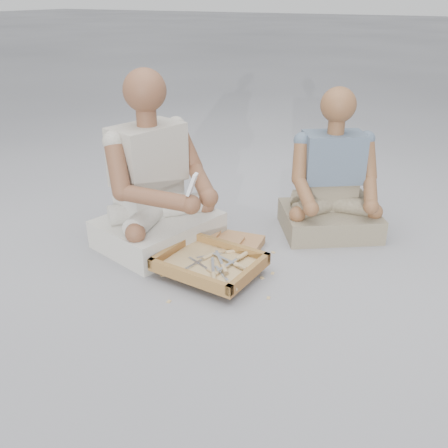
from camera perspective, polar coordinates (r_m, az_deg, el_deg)
The scene contains 24 objects.
ground at distance 2.25m, azimuth -0.96°, elevation -8.02°, with size 60.00×60.00×0.00m, color #9C9CA1.
carved_panel at distance 2.60m, azimuth -3.57°, elevation -2.62°, with size 0.65×0.44×0.04m, color #A67840.
tool_tray at distance 2.36m, azimuth -1.63°, elevation -4.53°, with size 0.48×0.40×0.06m.
chisel_0 at distance 2.30m, azimuth -0.04°, elevation -4.95°, with size 0.16×0.18×0.02m.
chisel_1 at distance 2.24m, azimuth -1.22°, elevation -5.87°, with size 0.13×0.20×0.02m.
chisel_2 at distance 2.29m, azimuth -1.62°, elevation -5.35°, with size 0.21×0.10×0.02m.
chisel_3 at distance 2.19m, azimuth 0.67°, elevation -6.79°, with size 0.18×0.15×0.02m.
chisel_4 at distance 2.32m, azimuth 1.53°, elevation -4.71°, with size 0.22×0.08×0.02m.
chisel_5 at distance 2.39m, azimuth -2.21°, elevation -3.94°, with size 0.06×0.22×0.02m.
chisel_6 at distance 2.37m, azimuth 1.77°, elevation -3.85°, with size 0.06×0.22×0.02m.
chisel_7 at distance 2.44m, azimuth 0.52°, elevation -3.25°, with size 0.16×0.18×0.02m.
wood_chip_0 at distance 2.46m, azimuth -0.23°, elevation -4.78°, with size 0.02×0.01×0.00m, color tan.
wood_chip_1 at distance 2.23m, azimuth 5.11°, elevation -8.40°, with size 0.02×0.01×0.00m, color tan.
wood_chip_2 at distance 2.37m, azimuth 4.38°, elevation -6.16°, with size 0.02×0.01×0.00m, color tan.
wood_chip_3 at distance 2.40m, azimuth -7.03°, elevation -5.86°, with size 0.02×0.01×0.00m, color tan.
wood_chip_4 at distance 2.59m, azimuth 5.64°, elevation -3.24°, with size 0.02×0.01×0.00m, color tan.
wood_chip_5 at distance 2.41m, azimuth 5.58°, elevation -5.61°, with size 0.02×0.01×0.00m, color tan.
wood_chip_6 at distance 2.59m, azimuth -6.44°, elevation -3.37°, with size 0.02×0.01×0.00m, color tan.
wood_chip_7 at distance 2.21m, azimuth -6.31°, elevation -8.79°, with size 0.02×0.01×0.00m, color tan.
wood_chip_8 at distance 2.61m, azimuth -6.55°, elevation -3.09°, with size 0.02×0.01×0.00m, color tan.
wood_chip_9 at distance 2.63m, azimuth 1.10°, elevation -2.70°, with size 0.02×0.01×0.00m, color tan.
craftsman at distance 2.59m, azimuth -7.84°, elevation 4.03°, with size 0.67×0.68×0.90m.
companion at distance 2.78m, azimuth 12.22°, elevation 4.21°, with size 0.65×0.61×0.79m.
mobile_phone at distance 2.27m, azimuth -3.67°, elevation 4.55°, with size 0.06×0.06×0.11m.
Camera 1 is at (0.92, -1.65, 1.23)m, focal length 40.00 mm.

